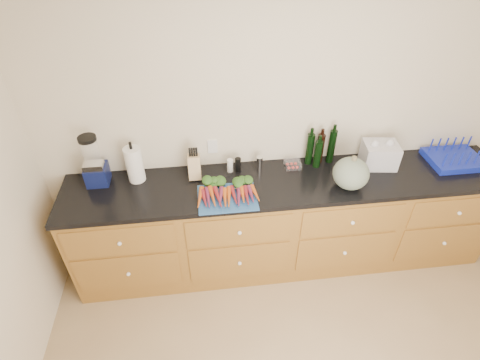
{
  "coord_description": "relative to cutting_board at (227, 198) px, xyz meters",
  "views": [
    {
      "loc": [
        -0.69,
        -1.0,
        2.81
      ],
      "look_at": [
        -0.42,
        1.2,
        1.06
      ],
      "focal_mm": 28.0,
      "sensor_mm": 36.0,
      "label": 1
    }
  ],
  "objects": [
    {
      "name": "cutting_board",
      "position": [
        0.0,
        0.0,
        0.0
      ],
      "size": [
        0.45,
        0.34,
        0.01
      ],
      "primitive_type": "cube",
      "rotation": [
        0.0,
        0.0,
        -0.0
      ],
      "color": "#25528C",
      "rests_on": "countertop"
    },
    {
      "name": "dish_rack",
      "position": [
        1.97,
        0.24,
        0.04
      ],
      "size": [
        0.44,
        0.35,
        0.17
      ],
      "color": "#1222A5",
      "rests_on": "countertop"
    },
    {
      "name": "knife_block",
      "position": [
        -0.23,
        0.3,
        0.09
      ],
      "size": [
        0.1,
        0.1,
        0.2
      ],
      "primitive_type": "cube",
      "color": "tan",
      "rests_on": "countertop"
    },
    {
      "name": "bottles",
      "position": [
        0.82,
        0.37,
        0.13
      ],
      "size": [
        0.25,
        0.13,
        0.3
      ],
      "color": "black",
      "rests_on": "countertop"
    },
    {
      "name": "paper_towel",
      "position": [
        -0.7,
        0.32,
        0.14
      ],
      "size": [
        0.13,
        0.13,
        0.3
      ],
      "primitive_type": "cylinder",
      "color": "white",
      "rests_on": "countertop"
    },
    {
      "name": "wall_back",
      "position": [
        0.52,
        0.48,
        0.35
      ],
      "size": [
        4.1,
        0.05,
        2.6
      ],
      "primitive_type": "cube",
      "color": "beige",
      "rests_on": "ground"
    },
    {
      "name": "squash",
      "position": [
        0.96,
        0.03,
        0.12
      ],
      "size": [
        0.28,
        0.28,
        0.25
      ],
      "primitive_type": "ellipsoid",
      "color": "#5A6C5A",
      "rests_on": "countertop"
    },
    {
      "name": "countertop",
      "position": [
        0.52,
        0.16,
        -0.03
      ],
      "size": [
        3.64,
        0.62,
        0.04
      ],
      "primitive_type": "cube",
      "color": "black",
      "rests_on": "cabinets"
    },
    {
      "name": "blender_appliance",
      "position": [
        -1.0,
        0.32,
        0.18
      ],
      "size": [
        0.17,
        0.17,
        0.42
      ],
      "color": "#0E1645",
      "rests_on": "countertop"
    },
    {
      "name": "tomato_box",
      "position": [
        0.58,
        0.33,
        0.02
      ],
      "size": [
        0.13,
        0.11,
        0.06
      ],
      "primitive_type": "cube",
      "color": "white",
      "rests_on": "countertop"
    },
    {
      "name": "grocery_bag",
      "position": [
        1.31,
        0.28,
        0.1
      ],
      "size": [
        0.3,
        0.26,
        0.2
      ],
      "primitive_type": null,
      "rotation": [
        0.0,
        0.0,
        -0.13
      ],
      "color": "silver",
      "rests_on": "countertop"
    },
    {
      "name": "canister_chrome",
      "position": [
        0.3,
        0.34,
        0.05
      ],
      "size": [
        0.05,
        0.05,
        0.12
      ],
      "primitive_type": "cylinder",
      "color": "silver",
      "rests_on": "countertop"
    },
    {
      "name": "grinder_salt",
      "position": [
        0.06,
        0.34,
        0.05
      ],
      "size": [
        0.05,
        0.05,
        0.12
      ],
      "primitive_type": "cylinder",
      "color": "white",
      "rests_on": "countertop"
    },
    {
      "name": "grinder_pepper",
      "position": [
        0.12,
        0.34,
        0.06
      ],
      "size": [
        0.05,
        0.05,
        0.12
      ],
      "primitive_type": "cylinder",
      "color": "black",
      "rests_on": "countertop"
    },
    {
      "name": "carrots",
      "position": [
        0.0,
        0.03,
        0.03
      ],
      "size": [
        0.45,
        0.31,
        0.06
      ],
      "color": "#C25216",
      "rests_on": "cutting_board"
    },
    {
      "name": "cabinets",
      "position": [
        0.52,
        0.16,
        -0.5
      ],
      "size": [
        3.6,
        0.64,
        0.9
      ],
      "color": "brown",
      "rests_on": "ground"
    }
  ]
}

